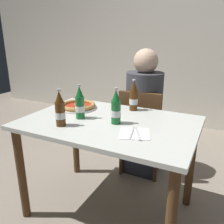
{
  "coord_description": "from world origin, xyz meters",
  "views": [
    {
      "loc": [
        0.7,
        -1.38,
        1.32
      ],
      "look_at": [
        0.0,
        0.05,
        0.8
      ],
      "focal_mm": 37.8,
      "sensor_mm": 36.0,
      "label": 1
    }
  ],
  "objects": [
    {
      "name": "beer_bottle_extra",
      "position": [
        0.06,
        -0.02,
        0.85
      ],
      "size": [
        0.07,
        0.07,
        0.25
      ],
      "color": "#196B2D",
      "rests_on": "dining_table_main"
    },
    {
      "name": "ground_plane",
      "position": [
        0.0,
        0.0,
        0.0
      ],
      "size": [
        8.0,
        8.0,
        0.0
      ],
      "primitive_type": "plane",
      "color": "gray"
    },
    {
      "name": "diner_seated",
      "position": [
        0.03,
        0.66,
        0.58
      ],
      "size": [
        0.34,
        0.34,
        1.21
      ],
      "color": "#2D3342",
      "rests_on": "ground_plane"
    },
    {
      "name": "napkin_with_cutlery",
      "position": [
        0.25,
        -0.13,
        0.75
      ],
      "size": [
        0.23,
        0.23,
        0.01
      ],
      "color": "white",
      "rests_on": "dining_table_main"
    },
    {
      "name": "dining_table_main",
      "position": [
        0.0,
        0.0,
        0.64
      ],
      "size": [
        1.2,
        0.8,
        0.75
      ],
      "color": "silver",
      "rests_on": "ground_plane"
    },
    {
      "name": "chair_behind_table",
      "position": [
        0.04,
        0.61,
        0.48
      ],
      "size": [
        0.43,
        0.43,
        0.85
      ],
      "rotation": [
        0.0,
        0.0,
        3.22
      ],
      "color": "brown",
      "rests_on": "ground_plane"
    },
    {
      "name": "back_wall_tiled",
      "position": [
        0.0,
        2.2,
        1.3
      ],
      "size": [
        7.0,
        0.1,
        2.6
      ],
      "primitive_type": "cube",
      "color": "silver",
      "rests_on": "ground_plane"
    },
    {
      "name": "beer_bottle_right",
      "position": [
        -0.24,
        -0.22,
        0.85
      ],
      "size": [
        0.07,
        0.07,
        0.25
      ],
      "color": "#512D0F",
      "rests_on": "dining_table_main"
    },
    {
      "name": "pizza_margherita_near",
      "position": [
        -0.36,
        0.15,
        0.77
      ],
      "size": [
        0.31,
        0.31,
        0.04
      ],
      "color": "white",
      "rests_on": "dining_table_main"
    },
    {
      "name": "beer_bottle_center",
      "position": [
        -0.21,
        -0.04,
        0.85
      ],
      "size": [
        0.07,
        0.07,
        0.25
      ],
      "color": "#196B2D",
      "rests_on": "dining_table_main"
    },
    {
      "name": "beer_bottle_left",
      "position": [
        0.06,
        0.31,
        0.85
      ],
      "size": [
        0.07,
        0.07,
        0.25
      ],
      "color": "#512D0F",
      "rests_on": "dining_table_main"
    }
  ]
}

